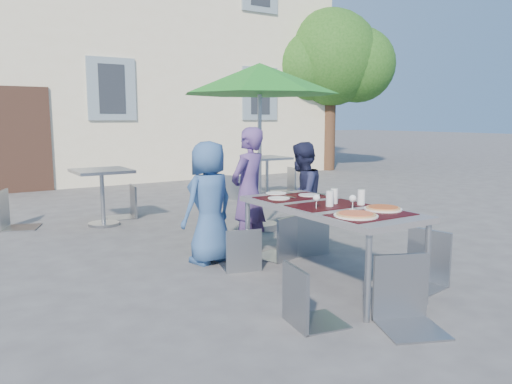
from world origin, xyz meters
TOP-DOWN VIEW (x-y plane):
  - ground at (0.00, 0.00)m, footprint 90.00×90.00m
  - building at (-0.00, 11.50)m, footprint 13.60×8.20m
  - tree at (6.55, 7.54)m, footprint 3.60×3.00m
  - dining_table at (-0.43, -0.48)m, footprint 0.80×1.85m
  - pizza_near_left at (-0.60, -1.02)m, footprint 0.36×0.36m
  - pizza_near_right at (-0.19, -0.93)m, footprint 0.33×0.33m
  - glassware at (-0.37, -0.57)m, footprint 0.53×0.37m
  - place_settings at (-0.42, 0.15)m, footprint 0.65×0.51m
  - child_0 at (-1.04, 0.75)m, footprint 0.73×0.58m
  - child_1 at (-0.51, 0.79)m, footprint 0.62×0.53m
  - child_2 at (0.14, 0.65)m, footprint 0.71×0.59m
  - chair_0 at (-0.89, 0.32)m, footprint 0.46×0.46m
  - chair_1 at (-0.30, 0.43)m, footprint 0.51×0.52m
  - chair_2 at (0.09, 0.44)m, footprint 0.48×0.48m
  - chair_3 at (-1.20, -1.13)m, footprint 0.46×0.46m
  - chair_4 at (0.29, -1.00)m, footprint 0.51×0.50m
  - chair_5 at (-0.56, -1.53)m, footprint 0.58×0.58m
  - patio_umbrella at (0.29, 1.80)m, footprint 2.14×2.14m
  - cafe_table_0 at (-1.47, 3.25)m, footprint 0.77×0.77m
  - bg_chair_l_0 at (-2.62, 3.73)m, footprint 0.61×0.60m
  - bg_chair_r_0 at (-0.99, 3.64)m, footprint 0.49×0.48m
  - cafe_table_1 at (1.99, 4.13)m, footprint 0.75×0.75m
  - bg_chair_l_1 at (1.36, 4.25)m, footprint 0.53×0.52m
  - bg_chair_r_1 at (2.75, 4.50)m, footprint 0.54×0.53m

SIDE VIEW (x-z plane):
  - ground at x=0.00m, z-range 0.00..0.00m
  - chair_0 at x=-0.89m, z-range 0.06..0.90m
  - chair_3 at x=-1.20m, z-range 0.07..0.96m
  - bg_chair_l_1 at x=1.36m, z-range 0.07..0.96m
  - chair_1 at x=-0.30m, z-range 0.08..1.00m
  - chair_2 at x=0.09m, z-range 0.08..1.01m
  - bg_chair_r_0 at x=-0.99m, z-range 0.08..1.05m
  - cafe_table_1 at x=1.99m, z-range 0.17..0.97m
  - chair_4 at x=0.29m, z-range 0.09..1.06m
  - bg_chair_r_1 at x=2.75m, z-range 0.09..1.07m
  - chair_5 at x=-0.56m, z-range 0.09..1.08m
  - cafe_table_0 at x=-1.47m, z-range 0.18..1.00m
  - bg_chair_l_0 at x=-2.62m, z-range 0.10..1.14m
  - child_2 at x=0.14m, z-range 0.00..1.28m
  - child_0 at x=-1.04m, z-range 0.00..1.31m
  - dining_table at x=-0.43m, z-range 0.32..1.07m
  - child_1 at x=-0.51m, z-range 0.00..1.45m
  - place_settings at x=-0.42m, z-range 0.76..0.77m
  - pizza_near_right at x=-0.19m, z-range 0.75..0.78m
  - pizza_near_left at x=-0.60m, z-range 0.75..0.78m
  - glassware at x=-0.37m, z-range 0.75..0.90m
  - patio_umbrella at x=0.29m, z-range 0.91..3.19m
  - tree at x=6.55m, z-range 0.90..5.60m
  - building at x=0.00m, z-range -0.70..10.40m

